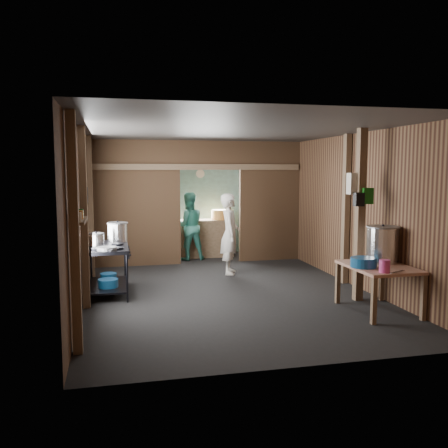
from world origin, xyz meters
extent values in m
cube|color=black|center=(0.00, 0.00, 0.00)|extent=(4.50, 7.00, 0.00)
cube|color=#393631|center=(0.00, 0.00, 2.60)|extent=(4.50, 7.00, 0.00)
cube|color=brown|center=(0.00, 3.50, 1.30)|extent=(4.50, 0.00, 2.60)
cube|color=brown|center=(0.00, -3.50, 1.30)|extent=(4.50, 0.00, 2.60)
cube|color=brown|center=(-2.25, 0.00, 1.30)|extent=(0.00, 7.00, 2.60)
cube|color=brown|center=(2.25, 0.00, 1.30)|extent=(0.00, 7.00, 2.60)
cube|color=#3D2E19|center=(-1.32, 2.20, 1.30)|extent=(1.85, 0.10, 2.60)
cube|color=#3D2E19|center=(1.57, 2.20, 1.30)|extent=(1.35, 0.10, 2.60)
cube|color=#3D2E19|center=(0.25, 2.20, 2.30)|extent=(1.30, 0.10, 0.60)
cube|color=#72AAA8|center=(0.00, 3.44, 1.25)|extent=(4.40, 0.06, 2.50)
cube|color=#83644B|center=(0.30, 2.95, 0.42)|extent=(1.20, 0.50, 0.85)
cylinder|color=beige|center=(0.25, 3.40, 1.90)|extent=(0.20, 0.03, 0.20)
cube|color=#83644B|center=(-2.18, -2.60, 1.30)|extent=(0.10, 0.12, 2.60)
cube|color=#83644B|center=(-2.18, -0.80, 1.30)|extent=(0.10, 0.12, 2.60)
cube|color=#83644B|center=(-2.18, 1.20, 1.30)|extent=(0.10, 0.12, 2.60)
cube|color=#83644B|center=(2.18, -0.20, 1.30)|extent=(0.10, 0.12, 2.60)
cube|color=#83644B|center=(1.85, -1.30, 1.30)|extent=(0.12, 0.12, 2.60)
cube|color=#83644B|center=(0.00, 2.15, 2.05)|extent=(4.40, 0.12, 0.12)
cylinder|color=slate|center=(-2.21, 0.40, 1.65)|extent=(0.03, 0.34, 0.34)
cylinder|color=black|center=(-2.21, 0.80, 1.55)|extent=(0.03, 0.30, 0.30)
cube|color=#83644B|center=(-2.15, -2.10, 1.40)|extent=(0.14, 0.80, 0.03)
cylinder|color=beige|center=(-2.15, -2.35, 1.47)|extent=(0.07, 0.07, 0.10)
cylinder|color=#DC8D3D|center=(-2.15, -2.10, 1.47)|extent=(0.08, 0.08, 0.10)
cylinder|color=#105710|center=(-2.15, -1.88, 1.47)|extent=(0.06, 0.06, 0.10)
cube|color=beige|center=(1.80, -1.22, 1.78)|extent=(0.22, 0.15, 0.32)
cube|color=#105710|center=(1.92, -1.36, 1.60)|extent=(0.16, 0.12, 0.24)
cube|color=black|center=(1.78, -1.38, 1.55)|extent=(0.14, 0.10, 0.20)
cylinder|color=silver|center=(-2.05, 0.43, 0.83)|extent=(0.20, 0.20, 0.09)
cylinder|color=#154F82|center=(-1.88, -0.24, 0.22)|extent=(0.31, 0.31, 0.13)
cylinder|color=#154F82|center=(-1.88, 0.29, 0.21)|extent=(0.27, 0.27, 0.11)
cylinder|color=#154F82|center=(1.57, -1.96, 0.72)|extent=(0.38, 0.38, 0.13)
cylinder|color=#DD4491|center=(1.66, -2.34, 0.74)|extent=(0.15, 0.15, 0.17)
cube|color=silver|center=(1.83, -2.37, 0.66)|extent=(0.29, 0.15, 0.01)
cylinder|color=#DC8D3D|center=(0.63, 2.95, 0.96)|extent=(0.40, 0.40, 0.22)
cylinder|color=#B10008|center=(0.06, 2.95, 0.92)|extent=(0.13, 0.13, 0.15)
imported|color=silver|center=(0.39, 1.01, 0.77)|extent=(0.49, 0.63, 1.54)
imported|color=teal|center=(-0.16, 2.62, 0.75)|extent=(0.79, 0.64, 1.50)
camera|label=1|loc=(-1.77, -7.90, 1.98)|focal=38.75mm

